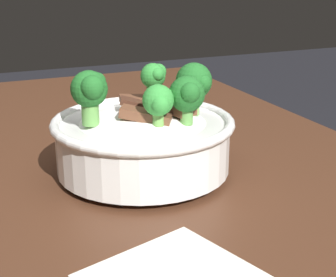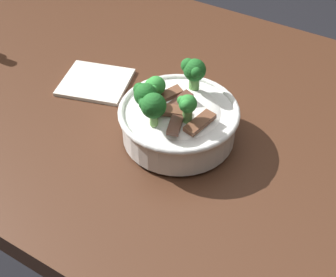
# 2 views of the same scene
# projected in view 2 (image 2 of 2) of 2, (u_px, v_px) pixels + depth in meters

# --- Properties ---
(dining_table) EXTENTS (1.42, 0.85, 0.83)m
(dining_table) POSITION_uv_depth(u_px,v_px,m) (160.00, 132.00, 1.05)
(dining_table) COLOR #472819
(dining_table) RESTS_ON ground
(rice_bowl) EXTENTS (0.22, 0.22, 0.14)m
(rice_bowl) POSITION_uv_depth(u_px,v_px,m) (178.00, 118.00, 0.86)
(rice_bowl) COLOR white
(rice_bowl) RESTS_ON dining_table
(folded_napkin) EXTENTS (0.17, 0.16, 0.01)m
(folded_napkin) POSITION_uv_depth(u_px,v_px,m) (96.00, 82.00, 1.02)
(folded_napkin) COLOR silver
(folded_napkin) RESTS_ON dining_table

